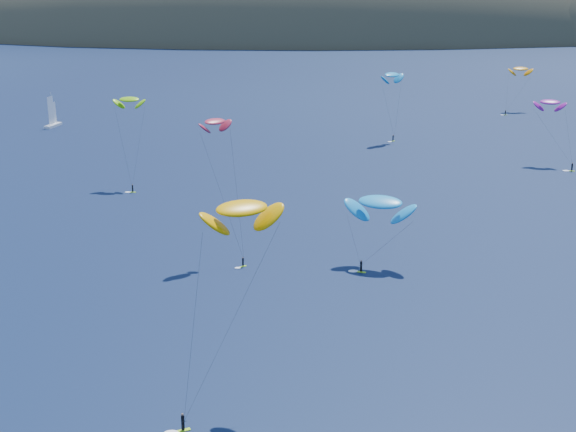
{
  "coord_description": "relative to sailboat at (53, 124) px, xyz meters",
  "views": [
    {
      "loc": [
        -0.71,
        -46.0,
        49.63
      ],
      "look_at": [
        -0.05,
        80.0,
        9.0
      ],
      "focal_mm": 50.0,
      "sensor_mm": 36.0,
      "label": 1
    }
  ],
  "objects": [
    {
      "name": "kitesurfer_6",
      "position": [
        137.96,
        -45.41,
        14.36
      ],
      "size": [
        8.69,
        12.8,
        17.47
      ],
      "rotation": [
        0.0,
        0.0,
        -0.25
      ],
      "color": "#9FE919",
      "rests_on": "ground"
    },
    {
      "name": "kitesurfer_5",
      "position": [
        87.46,
        -116.2,
        9.82
      ],
      "size": [
        12.59,
        9.58,
        13.95
      ],
      "rotation": [
        0.0,
        0.0,
        -0.33
      ],
      "color": "#9FE919",
      "rests_on": "ground"
    },
    {
      "name": "kitesurfer_2",
      "position": [
        66.57,
        -158.6,
        21.93
      ],
      "size": [
        12.41,
        13.36,
        25.51
      ],
      "rotation": [
        0.0,
        0.0,
        0.4
      ],
      "color": "#9FE919",
      "rests_on": "ground"
    },
    {
      "name": "kitesurfer_4",
      "position": [
        101.66,
        -19.01,
        17.56
      ],
      "size": [
        8.73,
        8.23,
        20.81
      ],
      "rotation": [
        0.0,
        0.0,
        0.71
      ],
      "color": "#9FE919",
      "rests_on": "ground"
    },
    {
      "name": "kitesurfer_3",
      "position": [
        36.52,
        -64.77,
        18.38
      ],
      "size": [
        6.98,
        10.26,
        21.3
      ],
      "rotation": [
        0.0,
        0.0,
        -0.02
      ],
      "color": "#9FE919",
      "rests_on": "ground"
    },
    {
      "name": "kitesurfer_9",
      "position": [
        59.73,
        -111.21,
        22.42
      ],
      "size": [
        8.53,
        10.63,
        25.13
      ],
      "rotation": [
        0.0,
        0.0,
        0.67
      ],
      "color": "#9FE919",
      "rests_on": "ground"
    },
    {
      "name": "sailboat",
      "position": [
        0.0,
        0.0,
        0.0
      ],
      "size": [
        8.98,
        7.85,
        10.76
      ],
      "rotation": [
        0.0,
        0.0,
        -0.27
      ],
      "color": "silver",
      "rests_on": "ground"
    },
    {
      "name": "kitesurfer_11",
      "position": [
        151.5,
        28.27,
        13.04
      ],
      "size": [
        11.34,
        11.99,
        16.2
      ],
      "rotation": [
        0.0,
        0.0,
        0.0
      ],
      "color": "#9FE919",
      "rests_on": "ground"
    },
    {
      "name": "island",
      "position": [
        111.43,
        364.01,
        -11.65
      ],
      "size": [
        730.0,
        300.0,
        210.0
      ],
      "color": "#3D3526",
      "rests_on": "ground"
    }
  ]
}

